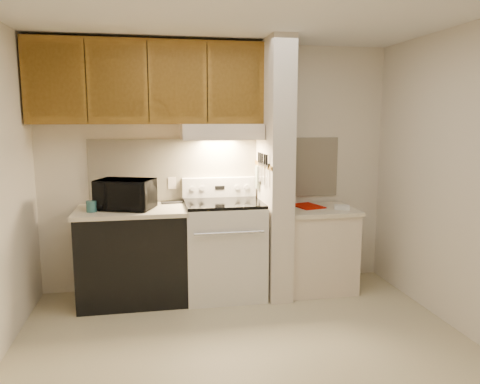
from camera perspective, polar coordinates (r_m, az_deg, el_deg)
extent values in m
plane|color=beige|center=(3.79, 0.81, -18.58)|extent=(3.60, 3.60, 0.00)
plane|color=white|center=(3.44, 0.91, 21.48)|extent=(3.60, 3.60, 0.00)
cube|color=silver|center=(4.87, -2.67, 3.03)|extent=(3.60, 2.50, 0.02)
cube|color=silver|center=(4.15, 26.03, 1.08)|extent=(0.02, 3.00, 2.50)
cube|color=#FFF0CC|center=(4.86, -2.64, 2.84)|extent=(2.60, 0.02, 0.63)
cube|color=silver|center=(4.68, -2.00, -7.07)|extent=(0.76, 0.65, 0.92)
cube|color=black|center=(4.37, -1.37, -7.70)|extent=(0.50, 0.01, 0.30)
cylinder|color=silver|center=(4.28, -1.30, -5.02)|extent=(0.65, 0.02, 0.02)
cube|color=black|center=(4.57, -2.03, -1.34)|extent=(0.74, 0.64, 0.03)
cube|color=silver|center=(4.83, -2.55, 0.60)|extent=(0.76, 0.08, 0.20)
cube|color=black|center=(4.79, -2.48, 0.52)|extent=(0.10, 0.01, 0.04)
cylinder|color=silver|center=(4.76, -5.81, 0.42)|extent=(0.05, 0.02, 0.05)
cylinder|color=silver|center=(4.77, -4.62, 0.46)|extent=(0.05, 0.02, 0.05)
cylinder|color=silver|center=(4.82, -0.35, 0.58)|extent=(0.05, 0.02, 0.05)
cylinder|color=silver|center=(4.84, 0.81, 0.61)|extent=(0.05, 0.02, 0.05)
cube|color=black|center=(4.65, -12.89, -7.72)|extent=(1.00, 0.63, 0.87)
cube|color=beige|center=(4.55, -13.09, -2.21)|extent=(1.04, 0.67, 0.04)
cube|color=black|center=(4.74, -8.17, -1.28)|extent=(0.24, 0.10, 0.02)
cylinder|color=#31696C|center=(4.47, -17.66, -1.68)|extent=(0.10, 0.10, 0.10)
cube|color=beige|center=(4.82, -8.27, 1.08)|extent=(0.08, 0.01, 0.12)
imported|color=black|center=(4.50, -13.81, -0.27)|extent=(0.59, 0.49, 0.28)
cube|color=beige|center=(4.63, 4.22, 2.70)|extent=(0.22, 0.70, 2.50)
cube|color=brown|center=(4.59, 2.82, 3.29)|extent=(0.01, 0.70, 0.04)
cube|color=black|center=(4.54, 2.90, 3.48)|extent=(0.02, 0.42, 0.04)
cube|color=silver|center=(4.38, 3.26, 1.96)|extent=(0.01, 0.03, 0.16)
cylinder|color=black|center=(4.37, 3.27, 3.92)|extent=(0.02, 0.02, 0.10)
cube|color=silver|center=(4.48, 2.95, 1.99)|extent=(0.01, 0.04, 0.18)
cylinder|color=black|center=(4.45, 3.02, 4.01)|extent=(0.02, 0.02, 0.10)
cube|color=silver|center=(4.55, 2.74, 1.97)|extent=(0.01, 0.04, 0.20)
cylinder|color=black|center=(4.55, 2.71, 4.12)|extent=(0.02, 0.02, 0.10)
cube|color=silver|center=(4.63, 2.50, 2.34)|extent=(0.01, 0.04, 0.16)
cylinder|color=black|center=(4.62, 2.51, 4.20)|extent=(0.02, 0.02, 0.10)
cube|color=silver|center=(4.70, 2.30, 2.33)|extent=(0.01, 0.04, 0.18)
cylinder|color=black|center=(4.69, 2.30, 4.27)|extent=(0.02, 0.02, 0.10)
cube|color=gray|center=(4.77, 2.15, 1.80)|extent=(0.03, 0.10, 0.23)
cube|color=beige|center=(4.93, 9.32, -7.04)|extent=(0.70, 0.60, 0.81)
cube|color=beige|center=(4.83, 9.45, -2.18)|extent=(0.74, 0.64, 0.04)
cube|color=#B20F01|center=(4.89, 8.20, -1.70)|extent=(0.32, 0.39, 0.01)
cube|color=white|center=(4.81, 12.33, -1.83)|extent=(0.18, 0.15, 0.04)
cube|color=beige|center=(4.62, -2.32, 7.37)|extent=(0.78, 0.44, 0.15)
cube|color=beige|center=(4.42, -1.91, 6.72)|extent=(0.78, 0.04, 0.06)
cube|color=brown|center=(4.63, -11.14, 12.91)|extent=(2.18, 0.33, 0.77)
cube|color=brown|center=(4.55, -21.76, 12.53)|extent=(0.46, 0.01, 0.63)
cube|color=black|center=(4.51, -18.27, 12.75)|extent=(0.01, 0.01, 0.73)
cube|color=brown|center=(4.48, -14.73, 12.93)|extent=(0.46, 0.01, 0.63)
cube|color=black|center=(4.47, -11.15, 13.06)|extent=(0.01, 0.01, 0.73)
cube|color=brown|center=(4.48, -7.57, 13.14)|extent=(0.46, 0.01, 0.63)
cube|color=black|center=(4.50, -4.01, 13.17)|extent=(0.01, 0.01, 0.73)
cube|color=brown|center=(4.54, -0.50, 13.16)|extent=(0.46, 0.01, 0.63)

